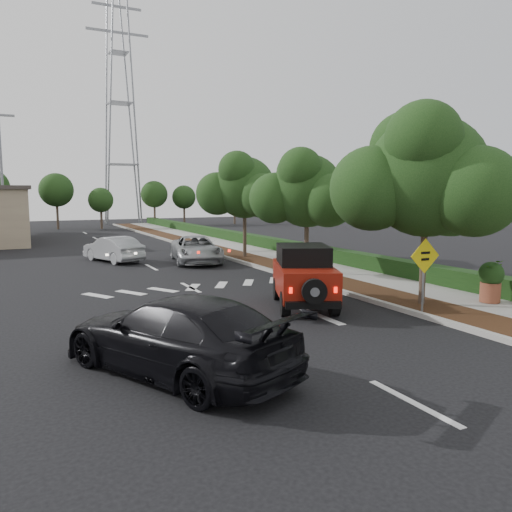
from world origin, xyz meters
TOP-DOWN VIEW (x-y plane):
  - ground at (0.00, 0.00)m, footprint 120.00×120.00m
  - curb at (4.60, 12.00)m, footprint 0.20×70.00m
  - planting_strip at (5.60, 12.00)m, footprint 1.80×70.00m
  - sidewalk at (7.50, 12.00)m, footprint 2.00×70.00m
  - hedge at (8.90, 12.00)m, footprint 0.80×70.00m
  - transmission_tower at (6.00, 48.00)m, footprint 7.00×4.00m
  - street_tree_near at (5.60, -0.50)m, footprint 3.80×3.80m
  - street_tree_mid at (5.60, 6.50)m, footprint 3.20×3.20m
  - street_tree_far at (5.60, 13.00)m, footprint 3.40×3.40m
  - light_pole_a at (-6.50, 26.00)m, footprint 2.00×0.22m
  - red_jeep at (2.28, 1.37)m, footprint 2.97×4.05m
  - silver_suv_ahead at (2.62, 12.71)m, footprint 3.26×5.38m
  - black_suv_oncoming at (-3.27, -2.77)m, footprint 4.36×5.95m
  - silver_sedan_oncoming at (-1.29, 14.95)m, footprint 2.74×4.37m
  - speed_hump_sign at (4.80, -1.36)m, footprint 1.04×0.11m
  - terracotta_planter at (7.72, -1.36)m, footprint 0.80×0.80m

SIDE VIEW (x-z plane):
  - ground at x=0.00m, z-range 0.00..0.00m
  - transmission_tower at x=6.00m, z-range -14.00..14.00m
  - street_tree_near at x=5.60m, z-range -2.96..2.96m
  - street_tree_mid at x=5.60m, z-range -2.66..2.66m
  - street_tree_far at x=5.60m, z-range -2.81..2.81m
  - light_pole_a at x=-6.50m, z-range -4.50..4.50m
  - planting_strip at x=5.60m, z-range 0.00..0.12m
  - sidewalk at x=7.50m, z-range 0.00..0.12m
  - curb at x=4.60m, z-range 0.00..0.15m
  - hedge at x=8.90m, z-range 0.00..0.80m
  - silver_sedan_oncoming at x=-1.29m, z-range 0.00..1.36m
  - silver_suv_ahead at x=2.62m, z-range 0.00..1.40m
  - black_suv_oncoming at x=-3.27m, z-range 0.00..1.60m
  - terracotta_planter at x=7.72m, z-range 0.24..1.63m
  - red_jeep at x=2.28m, z-range 0.02..1.99m
  - speed_hump_sign at x=4.80m, z-range 0.43..2.64m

